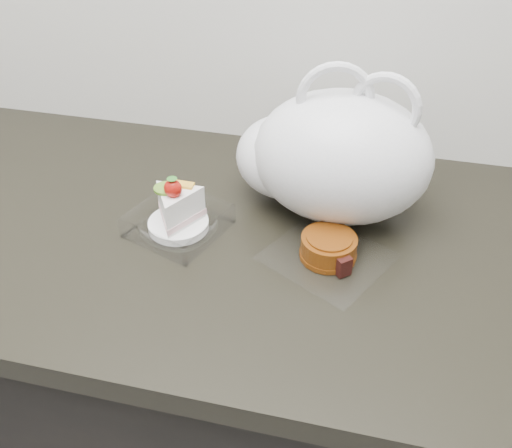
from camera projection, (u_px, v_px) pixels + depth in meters
counter at (206, 391)px, 1.21m from camera, size 2.04×0.64×0.90m
cake_tray at (178, 216)px, 0.91m from camera, size 0.17×0.17×0.10m
mooncake_wrap at (329, 249)px, 0.86m from camera, size 0.22×0.22×0.04m
plastic_bag at (330, 156)px, 0.91m from camera, size 0.32×0.22×0.26m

